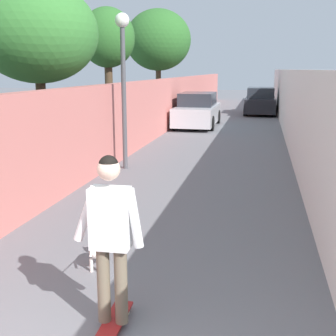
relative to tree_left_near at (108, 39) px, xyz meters
name	(u,v)px	position (x,y,z in m)	size (l,w,h in m)	color
ground_plane	(220,139)	(1.00, -4.04, -3.62)	(80.00, 80.00, 0.00)	slate
wall_left	(141,114)	(-1.00, -1.50, -2.52)	(48.00, 0.30, 2.20)	#CC726B
fence_right	(295,111)	(-1.00, -6.58, -2.34)	(48.00, 0.30, 2.56)	white
tree_left_near	(108,39)	(0.00, 0.00, 0.00)	(1.96, 1.96, 4.74)	#473523
tree_left_mid	(37,34)	(-5.50, -0.24, -0.22)	(2.89, 2.89, 4.59)	#473523
tree_left_far	(158,40)	(6.00, -0.43, 0.33)	(3.19, 3.19, 5.43)	brown
lamp_post	(123,63)	(-4.56, -2.05, -0.89)	(0.36, 0.36, 3.94)	#4C4C51
skateboard	(114,322)	(-11.54, -4.16, -3.55)	(0.81, 0.22, 0.08)	maroon
person_skateboarder	(111,228)	(-11.54, -4.16, -2.53)	(0.23, 0.71, 1.71)	#726651
dog	(100,247)	(-10.23, -3.52, -3.35)	(1.61, 0.77, 1.06)	white
car_near	(198,111)	(4.40, -2.65, -2.90)	(4.28, 1.80, 1.54)	silver
car_far	(260,102)	(10.84, -5.43, -2.91)	(4.14, 1.80, 1.54)	black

